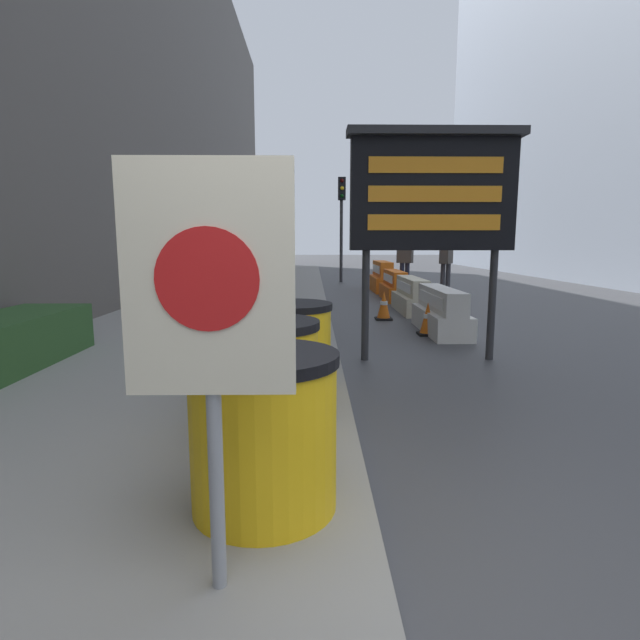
# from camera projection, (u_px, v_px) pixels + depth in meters

# --- Properties ---
(barrel_drum_foreground) EXTENTS (0.79, 0.79, 0.84)m
(barrel_drum_foreground) POSITION_uv_depth(u_px,v_px,m) (264.00, 430.00, 2.61)
(barrel_drum_foreground) COLOR yellow
(barrel_drum_foreground) RESTS_ON sidewalk_left
(barrel_drum_middle) EXTENTS (0.79, 0.79, 0.84)m
(barrel_drum_middle) POSITION_uv_depth(u_px,v_px,m) (266.00, 377.00, 3.64)
(barrel_drum_middle) COLOR yellow
(barrel_drum_middle) RESTS_ON sidewalk_left
(barrel_drum_back) EXTENTS (0.79, 0.79, 0.84)m
(barrel_drum_back) POSITION_uv_depth(u_px,v_px,m) (290.00, 347.00, 4.68)
(barrel_drum_back) COLOR yellow
(barrel_drum_back) RESTS_ON sidewalk_left
(warning_sign) EXTENTS (0.64, 0.08, 1.70)m
(warning_sign) POSITION_uv_depth(u_px,v_px,m) (209.00, 307.00, 1.86)
(warning_sign) COLOR gray
(warning_sign) RESTS_ON sidewalk_left
(message_board) EXTENTS (2.20, 0.36, 2.94)m
(message_board) POSITION_uv_depth(u_px,v_px,m) (433.00, 193.00, 6.31)
(message_board) COLOR #28282B
(message_board) RESTS_ON ground_plane
(jersey_barrier_white) EXTENTS (0.61, 2.04, 0.77)m
(jersey_barrier_white) POSITION_uv_depth(u_px,v_px,m) (441.00, 313.00, 8.60)
(jersey_barrier_white) COLOR silver
(jersey_barrier_white) RESTS_ON ground_plane
(jersey_barrier_cream) EXTENTS (0.61, 2.00, 0.77)m
(jersey_barrier_cream) POSITION_uv_depth(u_px,v_px,m) (412.00, 297.00, 11.12)
(jersey_barrier_cream) COLOR beige
(jersey_barrier_cream) RESTS_ON ground_plane
(jersey_barrier_orange_far) EXTENTS (0.59, 1.89, 0.79)m
(jersey_barrier_orange_far) POSITION_uv_depth(u_px,v_px,m) (395.00, 287.00, 13.46)
(jersey_barrier_orange_far) COLOR orange
(jersey_barrier_orange_far) RESTS_ON ground_plane
(jersey_barrier_orange_near) EXTENTS (0.64, 2.02, 0.95)m
(jersey_barrier_orange_near) POSITION_uv_depth(u_px,v_px,m) (382.00, 278.00, 15.82)
(jersey_barrier_orange_near) COLOR orange
(jersey_barrier_orange_near) RESTS_ON ground_plane
(traffic_cone_near) EXTENTS (0.31, 0.31, 0.56)m
(traffic_cone_near) POSITION_uv_depth(u_px,v_px,m) (428.00, 319.00, 8.36)
(traffic_cone_near) COLOR black
(traffic_cone_near) RESTS_ON ground_plane
(traffic_cone_mid) EXTENTS (0.33, 0.33, 0.58)m
(traffic_cone_mid) POSITION_uv_depth(u_px,v_px,m) (384.00, 306.00, 10.03)
(traffic_cone_mid) COLOR black
(traffic_cone_mid) RESTS_ON ground_plane
(traffic_cone_far) EXTENTS (0.37, 0.37, 0.67)m
(traffic_cone_far) POSITION_uv_depth(u_px,v_px,m) (384.00, 283.00, 15.06)
(traffic_cone_far) COLOR black
(traffic_cone_far) RESTS_ON ground_plane
(traffic_light_near_curb) EXTENTS (0.28, 0.45, 3.97)m
(traffic_light_near_curb) POSITION_uv_depth(u_px,v_px,m) (342.00, 207.00, 19.02)
(traffic_light_near_curb) COLOR #2D2D30
(traffic_light_near_curb) RESTS_ON ground_plane
(pedestrian_worker) EXTENTS (0.50, 0.56, 1.83)m
(pedestrian_worker) POSITION_uv_depth(u_px,v_px,m) (446.00, 257.00, 15.57)
(pedestrian_worker) COLOR #333338
(pedestrian_worker) RESTS_ON ground_plane
(pedestrian_passerby) EXTENTS (0.56, 0.46, 1.84)m
(pedestrian_passerby) POSITION_uv_depth(u_px,v_px,m) (405.00, 257.00, 15.96)
(pedestrian_passerby) COLOR #23283D
(pedestrian_passerby) RESTS_ON ground_plane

